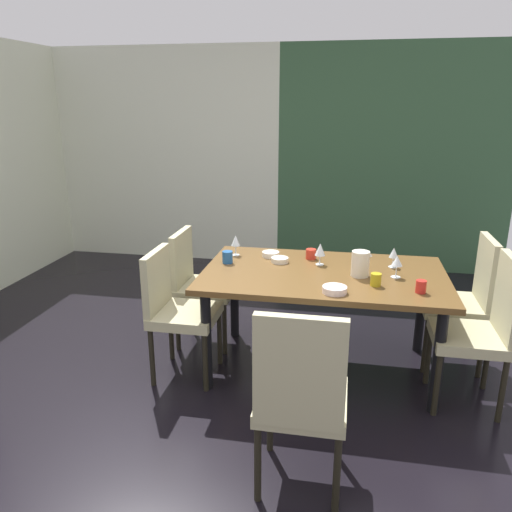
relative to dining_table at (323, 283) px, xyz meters
name	(u,v)px	position (x,y,z in m)	size (l,w,h in m)	color
ground_plane	(195,398)	(-0.80, -0.55, -0.68)	(5.40, 6.17, 0.02)	black
back_panel_interior	(164,156)	(-2.09, 2.49, 0.59)	(2.82, 0.10, 2.51)	silver
garden_window_panel	(394,161)	(0.61, 2.49, 0.59)	(2.59, 0.10, 2.51)	#335538
dining_table	(323,283)	(0.00, 0.00, 0.00)	(1.69, 1.03, 0.75)	brown
chair_left_near	(175,306)	(-1.01, -0.27, -0.14)	(0.45, 0.44, 0.92)	tan
chair_right_near	(484,325)	(1.02, -0.27, -0.11)	(0.44, 0.44, 1.00)	tan
chair_head_near	(301,394)	(-0.03, -1.25, -0.11)	(0.44, 0.44, 1.01)	tan
chair_right_far	(465,295)	(1.02, 0.27, -0.12)	(0.44, 0.44, 0.98)	tan
chair_left_far	(197,280)	(-1.01, 0.27, -0.14)	(0.45, 0.44, 0.92)	tan
wine_glass_east	(320,250)	(-0.04, 0.16, 0.20)	(0.08, 0.08, 0.16)	silver
wine_glass_left	(397,262)	(0.49, -0.02, 0.19)	(0.07, 0.07, 0.15)	silver
wine_glass_front	(236,241)	(-0.70, 0.28, 0.20)	(0.07, 0.07, 0.16)	silver
wine_glass_right	(394,253)	(0.48, 0.20, 0.19)	(0.06, 0.06, 0.15)	silver
serving_bowl_near_shelf	(335,290)	(0.09, -0.38, 0.10)	(0.15, 0.15, 0.04)	silver
serving_bowl_west	(271,254)	(-0.42, 0.29, 0.10)	(0.13, 0.13, 0.04)	silver
serving_bowl_rear	(280,260)	(-0.33, 0.17, 0.10)	(0.13, 0.13, 0.04)	beige
cup_center	(228,257)	(-0.71, 0.08, 0.13)	(0.08, 0.08, 0.09)	#1F5291
cup_south	(421,287)	(0.62, -0.28, 0.12)	(0.07, 0.07, 0.08)	red
cup_near_window	(376,280)	(0.35, -0.21, 0.12)	(0.07, 0.07, 0.08)	#AC9619
cup_north	(311,254)	(-0.11, 0.29, 0.12)	(0.08, 0.08, 0.08)	red
pitcher_corner	(360,264)	(0.25, -0.04, 0.17)	(0.14, 0.12, 0.18)	beige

